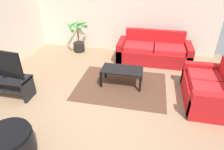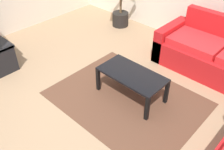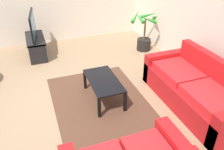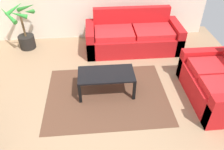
# 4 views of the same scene
# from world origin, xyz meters

# --- Properties ---
(ground_plane) EXTENTS (6.60, 6.60, 0.00)m
(ground_plane) POSITION_xyz_m (0.00, 0.00, 0.00)
(ground_plane) COLOR #937556
(couch_main) EXTENTS (2.17, 0.90, 0.90)m
(couch_main) POSITION_xyz_m (1.06, 2.28, 0.30)
(couch_main) COLOR red
(couch_main) RESTS_ON ground
(couch_loveseat) EXTENTS (0.90, 1.47, 0.90)m
(couch_loveseat) POSITION_xyz_m (2.28, 0.46, 0.30)
(couch_loveseat) COLOR red
(couch_loveseat) RESTS_ON ground
(coffee_table) EXTENTS (1.00, 0.53, 0.43)m
(coffee_table) POSITION_xyz_m (0.33, 0.78, 0.37)
(coffee_table) COLOR black
(coffee_table) RESTS_ON ground
(area_rug) EXTENTS (2.20, 1.70, 0.01)m
(area_rug) POSITION_xyz_m (0.33, 0.68, 0.00)
(area_rug) COLOR #513323
(area_rug) RESTS_ON ground
(potted_palm) EXTENTS (0.77, 0.79, 1.06)m
(potted_palm) POSITION_xyz_m (-1.46, 2.55, 0.42)
(potted_palm) COLOR black
(potted_palm) RESTS_ON ground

